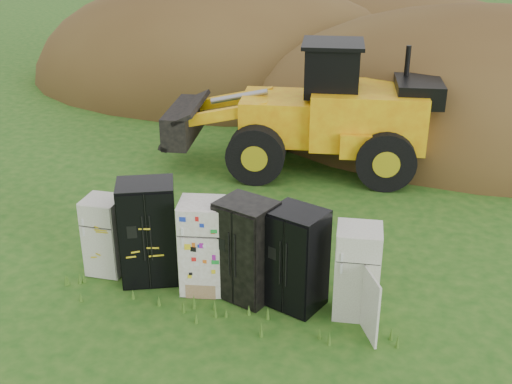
% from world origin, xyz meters
% --- Properties ---
extents(ground, '(120.00, 120.00, 0.00)m').
position_xyz_m(ground, '(0.00, 0.00, 0.00)').
color(ground, '#1D5015').
rests_on(ground, ground).
extents(fridge_leftmost, '(0.72, 0.70, 1.55)m').
position_xyz_m(fridge_leftmost, '(-2.53, -0.00, 0.77)').
color(fridge_leftmost, white).
rests_on(fridge_leftmost, ground).
extents(fridge_black_side, '(1.29, 1.18, 1.99)m').
position_xyz_m(fridge_black_side, '(-1.60, -0.01, 0.99)').
color(fridge_black_side, black).
rests_on(fridge_black_side, ground).
extents(fridge_sticker, '(0.93, 0.89, 1.78)m').
position_xyz_m(fridge_sticker, '(-0.50, -0.03, 0.89)').
color(fridge_sticker, white).
rests_on(fridge_sticker, ground).
extents(fridge_dark_mid, '(1.16, 1.04, 1.88)m').
position_xyz_m(fridge_dark_mid, '(0.34, -0.03, 0.94)').
color(fridge_dark_mid, black).
rests_on(fridge_dark_mid, ground).
extents(fridge_black_right, '(1.12, 1.03, 1.85)m').
position_xyz_m(fridge_black_right, '(1.27, -0.03, 0.92)').
color(fridge_black_right, black).
rests_on(fridge_black_right, ground).
extents(fridge_open_door, '(0.85, 0.80, 1.67)m').
position_xyz_m(fridge_open_door, '(2.33, 0.01, 0.83)').
color(fridge_open_door, white).
rests_on(fridge_open_door, ground).
extents(wheel_loader, '(7.54, 4.13, 3.45)m').
position_xyz_m(wheel_loader, '(-0.34, 6.39, 1.73)').
color(wheel_loader, yellow).
rests_on(wheel_loader, ground).
extents(dirt_mound_right, '(15.54, 11.39, 7.69)m').
position_xyz_m(dirt_mound_right, '(4.47, 11.65, 0.00)').
color(dirt_mound_right, '#4E3519').
rests_on(dirt_mound_right, ground).
extents(dirt_mound_left, '(16.25, 12.19, 8.29)m').
position_xyz_m(dirt_mound_left, '(-5.56, 15.05, 0.00)').
color(dirt_mound_left, '#4E3519').
rests_on(dirt_mound_left, ground).
extents(dirt_mound_back, '(17.13, 11.42, 6.62)m').
position_xyz_m(dirt_mound_back, '(0.89, 18.55, 0.00)').
color(dirt_mound_back, '#4E3519').
rests_on(dirt_mound_back, ground).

